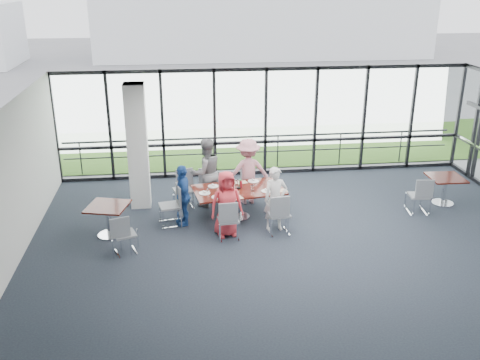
{
  "coord_description": "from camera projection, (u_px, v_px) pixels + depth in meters",
  "views": [
    {
      "loc": [
        -2.6,
        -10.07,
        5.62
      ],
      "look_at": [
        -1.17,
        1.65,
        1.1
      ],
      "focal_mm": 40.0,
      "sensor_mm": 36.0,
      "label": 1
    }
  ],
  "objects": [
    {
      "name": "side_table_left",
      "position": [
        108.0,
        210.0,
        12.14
      ],
      "size": [
        1.06,
        1.06,
        0.75
      ],
      "rotation": [
        0.0,
        0.0,
        -0.26
      ],
      "color": "#3E120F",
      "rests_on": "ground"
    },
    {
      "name": "chair_spare_la",
      "position": [
        125.0,
        234.0,
        11.43
      ],
      "size": [
        0.56,
        0.56,
        0.9
      ],
      "primitive_type": null,
      "rotation": [
        0.0,
        0.0,
        0.33
      ],
      "color": "gray",
      "rests_on": "ground"
    },
    {
      "name": "plate_nr",
      "position": [
        266.0,
        191.0,
        12.9
      ],
      "size": [
        0.25,
        0.25,
        0.01
      ],
      "primitive_type": "cylinder",
      "color": "white",
      "rests_on": "main_table"
    },
    {
      "name": "structural_column",
      "position": [
        138.0,
        147.0,
        13.44
      ],
      "size": [
        0.5,
        0.5,
        3.2
      ],
      "primitive_type": "cube",
      "color": "white",
      "rests_on": "ground"
    },
    {
      "name": "chair_main_fl",
      "position": [
        206.0,
        187.0,
        14.02
      ],
      "size": [
        0.47,
        0.47,
        0.87
      ],
      "primitive_type": null,
      "rotation": [
        0.0,
        0.0,
        3.24
      ],
      "color": "gray",
      "rests_on": "ground"
    },
    {
      "name": "menu_b",
      "position": [
        281.0,
        191.0,
        12.95
      ],
      "size": [
        0.32,
        0.24,
        0.0
      ],
      "primitive_type": "cube",
      "rotation": [
        0.0,
        0.0,
        0.09
      ],
      "color": "silver",
      "rests_on": "main_table"
    },
    {
      "name": "chair_main_nl",
      "position": [
        228.0,
        220.0,
        12.07
      ],
      "size": [
        0.49,
        0.49,
        0.94
      ],
      "primitive_type": null,
      "rotation": [
        0.0,
        0.0,
        0.08
      ],
      "color": "gray",
      "rests_on": "ground"
    },
    {
      "name": "condiment_caddy",
      "position": [
        238.0,
        188.0,
        13.05
      ],
      "size": [
        0.1,
        0.07,
        0.04
      ],
      "primitive_type": "cube",
      "color": "black",
      "rests_on": "main_table"
    },
    {
      "name": "wall_left",
      "position": [
        4.0,
        197.0,
        10.38
      ],
      "size": [
        0.1,
        10.0,
        3.2
      ],
      "primitive_type": "cube",
      "color": "silver",
      "rests_on": "ground"
    },
    {
      "name": "tumbler_c",
      "position": [
        237.0,
        182.0,
        13.28
      ],
      "size": [
        0.07,
        0.07,
        0.14
      ],
      "primitive_type": "cylinder",
      "color": "white",
      "rests_on": "main_table"
    },
    {
      "name": "diner_far_left",
      "position": [
        206.0,
        172.0,
        13.7
      ],
      "size": [
        1.01,
        0.82,
        1.81
      ],
      "primitive_type": "imported",
      "rotation": [
        0.0,
        0.0,
        3.51
      ],
      "color": "slate",
      "rests_on": "ground"
    },
    {
      "name": "chair_spare_lb",
      "position": [
        183.0,
        190.0,
        13.7
      ],
      "size": [
        0.57,
        0.57,
        0.96
      ],
      "primitive_type": null,
      "rotation": [
        0.0,
        0.0,
        3.38
      ],
      "color": "gray",
      "rests_on": "ground"
    },
    {
      "name": "plate_end",
      "position": [
        205.0,
        193.0,
        12.78
      ],
      "size": [
        0.27,
        0.27,
        0.01
      ],
      "primitive_type": "cylinder",
      "color": "white",
      "rests_on": "main_table"
    },
    {
      "name": "hangar_main",
      "position": [
        259.0,
        13.0,
        40.69
      ],
      "size": [
        24.0,
        10.0,
        6.0
      ],
      "primitive_type": "cube",
      "color": "white",
      "rests_on": "ground"
    },
    {
      "name": "diner_near_left",
      "position": [
        226.0,
        204.0,
        12.13
      ],
      "size": [
        0.84,
        0.62,
        1.55
      ],
      "primitive_type": "imported",
      "rotation": [
        0.0,
        0.0,
        0.18
      ],
      "color": "#D5333D",
      "rests_on": "ground"
    },
    {
      "name": "diner_near_right",
      "position": [
        275.0,
        199.0,
        12.4
      ],
      "size": [
        0.61,
        0.48,
        1.54
      ],
      "primitive_type": "imported",
      "rotation": [
        0.0,
        0.0,
        0.12
      ],
      "color": "silver",
      "rests_on": "ground"
    },
    {
      "name": "apron",
      "position": [
        244.0,
        130.0,
        20.91
      ],
      "size": [
        80.0,
        70.0,
        0.02
      ],
      "primitive_type": "cube",
      "color": "slate",
      "rests_on": "ground"
    },
    {
      "name": "exit_door",
      "position": [
        477.0,
        145.0,
        15.42
      ],
      "size": [
        0.12,
        1.6,
        2.1
      ],
      "primitive_type": "cube",
      "color": "black",
      "rests_on": "ground"
    },
    {
      "name": "guard_rail",
      "position": [
        262.0,
        152.0,
        16.65
      ],
      "size": [
        12.0,
        0.06,
        0.06
      ],
      "primitive_type": "cylinder",
      "rotation": [
        0.0,
        1.57,
        0.0
      ],
      "color": "#2D2D33",
      "rests_on": "ground"
    },
    {
      "name": "plate_nl",
      "position": [
        217.0,
        197.0,
        12.55
      ],
      "size": [
        0.28,
        0.28,
        0.01
      ],
      "primitive_type": "cylinder",
      "color": "white",
      "rests_on": "main_table"
    },
    {
      "name": "plate_fl",
      "position": [
        213.0,
        186.0,
        13.2
      ],
      "size": [
        0.26,
        0.26,
        0.01
      ],
      "primitive_type": "cylinder",
      "color": "white",
      "rests_on": "main_table"
    },
    {
      "name": "curtain_wall_back",
      "position": [
        266.0,
        122.0,
        15.7
      ],
      "size": [
        12.0,
        0.1,
        3.2
      ],
      "primitive_type": "cube",
      "color": "white",
      "rests_on": "ground"
    },
    {
      "name": "wall_front",
      "position": [
        403.0,
        333.0,
        6.43
      ],
      "size": [
        12.0,
        0.1,
        3.2
      ],
      "primitive_type": "cube",
      "color": "silver",
      "rests_on": "ground"
    },
    {
      "name": "menu_a",
      "position": [
        236.0,
        198.0,
        12.51
      ],
      "size": [
        0.37,
        0.32,
        0.0
      ],
      "primitive_type": "cube",
      "rotation": [
        0.0,
        0.0,
        0.38
      ],
      "color": "silver",
      "rests_on": "main_table"
    },
    {
      "name": "chair_main_fr",
      "position": [
        247.0,
        183.0,
        14.36
      ],
      "size": [
        0.48,
        0.48,
        0.84
      ],
      "primitive_type": null,
      "rotation": [
        0.0,
        0.0,
        3.33
      ],
      "color": "gray",
      "rests_on": "ground"
    },
    {
      "name": "ceiling",
      "position": [
        309.0,
        108.0,
        10.49
      ],
      "size": [
        12.0,
        10.0,
        0.04
      ],
      "primitive_type": "cube",
      "color": "white",
      "rests_on": "ground"
    },
    {
      "name": "tumbler_b",
      "position": [
        252.0,
        188.0,
        12.91
      ],
      "size": [
        0.07,
        0.07,
        0.15
      ],
      "primitive_type": "cylinder",
      "color": "white",
      "rests_on": "main_table"
    },
    {
      "name": "diner_far_right",
      "position": [
        248.0,
        171.0,
        13.88
      ],
      "size": [
        1.16,
        0.66,
        1.74
      ],
      "primitive_type": "imported",
      "rotation": [
        0.0,
        0.0,
        3.21
      ],
      "color": "#CB828C",
      "rests_on": "ground"
    },
    {
      "name": "floor",
      "position": [
        302.0,
        252.0,
        11.64
      ],
      "size": [
        12.0,
        10.0,
        0.02
      ],
      "primitive_type": "cube",
      "color": "#1F2431",
      "rests_on": "ground"
    },
    {
      "name": "plate_fr",
      "position": [
        253.0,
        181.0,
        13.53
      ],
      "size": [
        0.28,
        0.28,
        0.01
      ],
      "primitive_type": "cylinder",
      "color": "white",
      "rests_on": "main_table"
    },
    {
      "name": "tumbler_a",
      "position": [
        232.0,
        191.0,
        12.76
      ],
      "size": [
        0.06,
        0.06,
        0.13
      ],
      "primitive_type": "cylinder",
      "color": "white",
      "rests_on": "main_table"
    },
    {
      "name": "grass_strip",
      "position": [
        251.0,
        144.0,
        19.05
      ],
      "size": [
        80.0,
        5.0,
        0.01
      ],
      "primitive_type": "cube",
      "color": "#305617",
      "rests_on": "ground"
    },
    {
      "name": "chair_main_nr",
      "position": [
        279.0,
        214.0,
        12.32
      ],
      "size": [
        0.52,
        0.52,
        0.97
      ],
      "primitive_type": null,
      "rotation": [
        0.0,
        0.0,
        0.1
      ],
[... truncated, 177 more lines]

